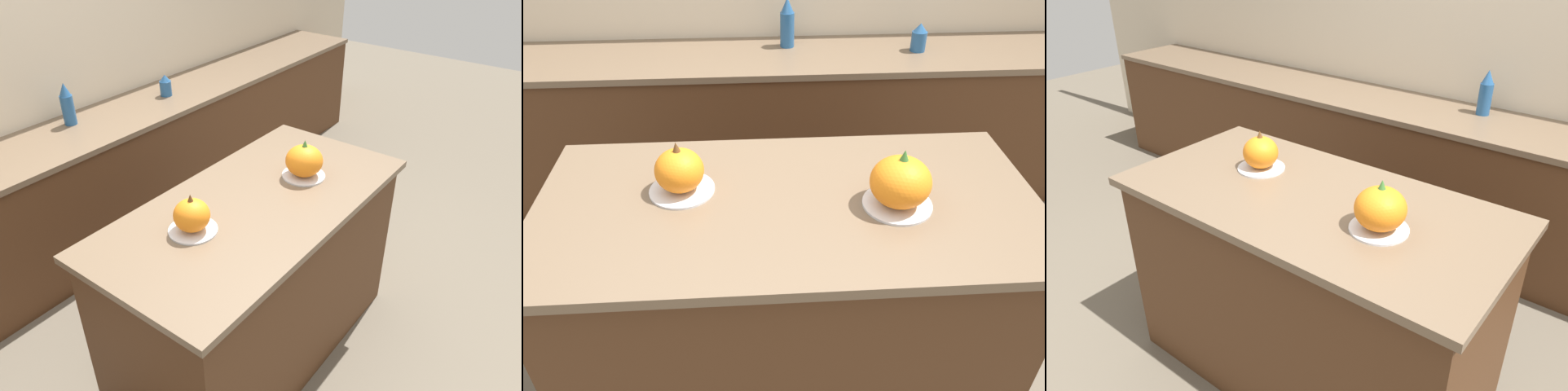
# 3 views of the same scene
# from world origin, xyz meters

# --- Properties ---
(ground_plane) EXTENTS (12.00, 12.00, 0.00)m
(ground_plane) POSITION_xyz_m (0.00, 0.00, 0.00)
(ground_plane) COLOR #665B4C
(wall_back) EXTENTS (8.00, 0.06, 2.50)m
(wall_back) POSITION_xyz_m (0.00, 1.77, 1.25)
(wall_back) COLOR beige
(wall_back) RESTS_ON ground_plane
(kitchen_island) EXTENTS (1.60, 0.79, 0.95)m
(kitchen_island) POSITION_xyz_m (0.00, 0.00, 0.48)
(kitchen_island) COLOR #4C2D19
(kitchen_island) RESTS_ON ground_plane
(back_counter) EXTENTS (6.00, 0.60, 0.89)m
(back_counter) POSITION_xyz_m (0.00, 1.44, 0.45)
(back_counter) COLOR #4C2D19
(back_counter) RESTS_ON ground_plane
(pumpkin_cake_left) EXTENTS (0.21, 0.21, 0.18)m
(pumpkin_cake_left) POSITION_xyz_m (-0.34, 0.07, 1.02)
(pumpkin_cake_left) COLOR silver
(pumpkin_cake_left) RESTS_ON kitchen_island
(pumpkin_cake_right) EXTENTS (0.22, 0.22, 0.20)m
(pumpkin_cake_right) POSITION_xyz_m (0.34, -0.05, 1.03)
(pumpkin_cake_right) COLOR silver
(pumpkin_cake_right) RESTS_ON kitchen_island
(bottle_tall) EXTENTS (0.08, 0.08, 0.27)m
(bottle_tall) POSITION_xyz_m (0.11, 1.57, 1.02)
(bottle_tall) COLOR #235184
(bottle_tall) RESTS_ON back_counter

